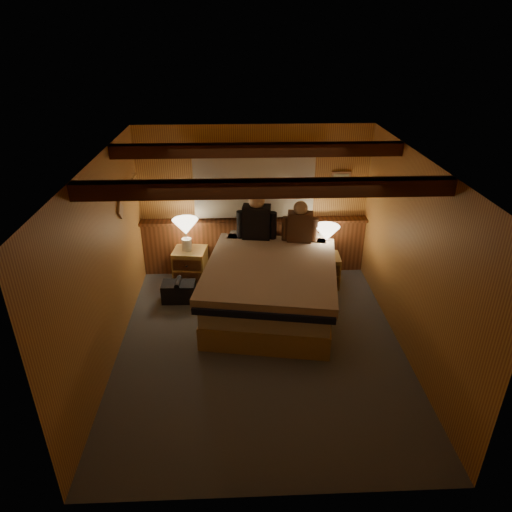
{
  "coord_description": "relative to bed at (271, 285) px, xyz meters",
  "views": [
    {
      "loc": [
        -0.26,
        -4.7,
        3.67
      ],
      "look_at": [
        -0.04,
        0.4,
        1.1
      ],
      "focal_mm": 32.0,
      "sensor_mm": 36.0,
      "label": 1
    }
  ],
  "objects": [
    {
      "name": "floor",
      "position": [
        -0.2,
        -0.86,
        -0.4
      ],
      "size": [
        4.2,
        4.2,
        0.0
      ],
      "primitive_type": "plane",
      "color": "#535962",
      "rests_on": "ground"
    },
    {
      "name": "ceiling",
      "position": [
        -0.2,
        -0.86,
        2.0
      ],
      "size": [
        4.2,
        4.2,
        0.0
      ],
      "primitive_type": "plane",
      "rotation": [
        3.14,
        0.0,
        0.0
      ],
      "color": "tan",
      "rests_on": "wall_back"
    },
    {
      "name": "wall_back",
      "position": [
        -0.2,
        1.24,
        0.8
      ],
      "size": [
        3.6,
        0.0,
        3.6
      ],
      "primitive_type": "plane",
      "rotation": [
        1.57,
        0.0,
        0.0
      ],
      "color": "gold",
      "rests_on": "floor"
    },
    {
      "name": "wall_left",
      "position": [
        -2.0,
        -0.86,
        0.8
      ],
      "size": [
        0.0,
        4.2,
        4.2
      ],
      "primitive_type": "plane",
      "rotation": [
        1.57,
        0.0,
        1.57
      ],
      "color": "gold",
      "rests_on": "floor"
    },
    {
      "name": "wall_right",
      "position": [
        1.6,
        -0.86,
        0.8
      ],
      "size": [
        0.0,
        4.2,
        4.2
      ],
      "primitive_type": "plane",
      "rotation": [
        1.57,
        0.0,
        -1.57
      ],
      "color": "gold",
      "rests_on": "floor"
    },
    {
      "name": "wall_front",
      "position": [
        -0.2,
        -2.96,
        0.8
      ],
      "size": [
        3.6,
        0.0,
        3.6
      ],
      "primitive_type": "plane",
      "rotation": [
        -1.57,
        0.0,
        0.0
      ],
      "color": "gold",
      "rests_on": "floor"
    },
    {
      "name": "wainscot",
      "position": [
        -0.2,
        1.18,
        0.09
      ],
      "size": [
        3.6,
        0.23,
        0.94
      ],
      "color": "brown",
      "rests_on": "wall_back"
    },
    {
      "name": "curtain_window",
      "position": [
        -0.2,
        1.17,
        1.12
      ],
      "size": [
        2.18,
        0.09,
        1.11
      ],
      "color": "#492312",
      "rests_on": "wall_back"
    },
    {
      "name": "ceiling_beams",
      "position": [
        -0.2,
        -0.71,
        1.91
      ],
      "size": [
        3.6,
        1.65,
        0.16
      ],
      "color": "#492312",
      "rests_on": "ceiling"
    },
    {
      "name": "coat_rail",
      "position": [
        -1.91,
        0.72,
        1.27
      ],
      "size": [
        0.05,
        0.55,
        0.24
      ],
      "color": "white",
      "rests_on": "wall_left"
    },
    {
      "name": "framed_print",
      "position": [
        1.15,
        1.22,
        1.15
      ],
      "size": [
        0.3,
        0.04,
        0.25
      ],
      "color": "tan",
      "rests_on": "wall_back"
    },
    {
      "name": "bed",
      "position": [
        0.0,
        0.0,
        0.0
      ],
      "size": [
        2.06,
        2.51,
        0.77
      ],
      "rotation": [
        0.0,
        0.0,
        -0.17
      ],
      "color": "#AF8C4A",
      "rests_on": "floor"
    },
    {
      "name": "nightstand_left",
      "position": [
        -1.22,
        0.89,
        -0.13
      ],
      "size": [
        0.55,
        0.51,
        0.54
      ],
      "rotation": [
        0.0,
        0.0,
        -0.13
      ],
      "color": "#AF8C4A",
      "rests_on": "floor"
    },
    {
      "name": "nightstand_right",
      "position": [
        0.88,
        0.66,
        -0.15
      ],
      "size": [
        0.48,
        0.44,
        0.51
      ],
      "rotation": [
        0.0,
        0.0,
        -0.05
      ],
      "color": "#AF8C4A",
      "rests_on": "floor"
    },
    {
      "name": "lamp_left",
      "position": [
        -1.25,
        0.89,
        0.51
      ],
      "size": [
        0.4,
        0.4,
        0.52
      ],
      "color": "white",
      "rests_on": "nightstand_left"
    },
    {
      "name": "lamp_right",
      "position": [
        0.88,
        0.67,
        0.45
      ],
      "size": [
        0.38,
        0.38,
        0.49
      ],
      "color": "white",
      "rests_on": "nightstand_right"
    },
    {
      "name": "person_left",
      "position": [
        -0.17,
        0.83,
        0.66
      ],
      "size": [
        0.61,
        0.3,
        0.74
      ],
      "rotation": [
        0.0,
        0.0,
        -0.14
      ],
      "color": "black",
      "rests_on": "bed"
    },
    {
      "name": "person_right",
      "position": [
        0.47,
        0.69,
        0.62
      ],
      "size": [
        0.54,
        0.27,
        0.66
      ],
      "rotation": [
        0.0,
        0.0,
        -0.16
      ],
      "color": "#492E1D",
      "rests_on": "bed"
    },
    {
      "name": "duffel_bag",
      "position": [
        -1.35,
        0.3,
        -0.25
      ],
      "size": [
        0.49,
        0.3,
        0.35
      ],
      "rotation": [
        0.0,
        0.0,
        -0.03
      ],
      "color": "black",
      "rests_on": "floor"
    }
  ]
}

